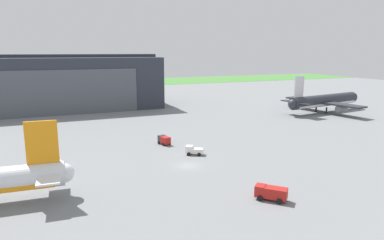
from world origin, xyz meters
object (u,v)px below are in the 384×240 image
airliner_far_right (324,101)px  fuel_bowser (271,192)px  ops_van (194,150)px  baggage_tug (164,140)px  maintenance_hangar (35,84)px

airliner_far_right → fuel_bowser: 85.73m
airliner_far_right → fuel_bowser: (-63.91, -57.07, -3.01)m
ops_van → baggage_tug: bearing=107.7°
baggage_tug → fuel_bowser: bearing=-82.1°
ops_van → airliner_far_right: bearing=25.2°
airliner_far_right → fuel_bowser: bearing=-138.2°
airliner_far_right → maintenance_hangar: bearing=155.5°
maintenance_hangar → baggage_tug: maintenance_hangar is taller
maintenance_hangar → fuel_bowser: 108.05m
fuel_bowser → maintenance_hangar: bearing=108.8°
baggage_tug → ops_van: size_ratio=0.92×
airliner_far_right → ops_van: airliner_far_right is taller
ops_van → maintenance_hangar: bearing=113.5°
maintenance_hangar → ops_van: (33.01, -75.81, -9.13)m
maintenance_hangar → baggage_tug: bearing=-65.6°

